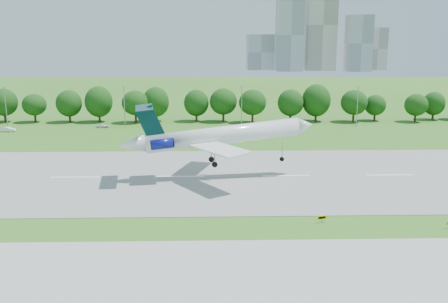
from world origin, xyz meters
The scene contains 10 objects.
ground centered at (0.00, 0.00, 0.00)m, with size 600.00×600.00×0.00m, color #2F641A.
runway centered at (0.00, 25.00, 0.04)m, with size 400.00×45.00×0.08m, color gray.
taxiway centered at (0.00, -18.00, 0.04)m, with size 400.00×23.00×0.08m, color #ADADA8.
tree_line centered at (0.00, 92.00, 6.19)m, with size 288.40×8.40×10.40m.
light_poles centered at (-2.50, 82.00, 6.34)m, with size 175.90×0.25×12.19m.
skyline centered at (100.16, 390.61, 30.46)m, with size 127.00×52.00×80.00m.
airliner centered at (6.21, 24.74, 8.00)m, with size 36.94×26.55×11.65m.
taxi_sign_centre centered at (21.45, -0.13, 0.75)m, with size 1.44×0.56×1.02m.
service_vehicle_a centered at (-52.24, 75.30, 0.69)m, with size 1.45×4.16×1.37m, color white.
service_vehicle_b centered at (-26.68, 81.54, 0.60)m, with size 1.42×3.53×1.20m, color white.
Camera 1 is at (5.76, -66.68, 25.04)m, focal length 40.00 mm.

